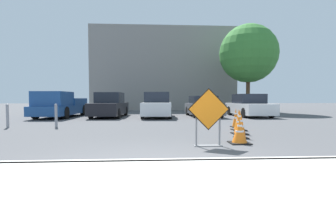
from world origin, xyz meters
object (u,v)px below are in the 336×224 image
(traffic_cone_third, at_px, (240,122))
(pickup_truck, at_px, (59,106))
(road_closed_sign, at_px, (209,115))
(parked_car_nearest, at_px, (110,106))
(parked_car_second, at_px, (157,106))
(traffic_cone_fourth, at_px, (239,120))
(traffic_cone_second, at_px, (241,127))
(parked_car_fourth, at_px, (249,106))
(bollard_second, at_px, (8,115))
(parked_car_third, at_px, (203,107))
(bollard_nearest, at_px, (56,115))
(traffic_cone_fifth, at_px, (236,118))
(traffic_cone_nearest, at_px, (240,132))

(traffic_cone_third, height_order, pickup_truck, pickup_truck)
(road_closed_sign, height_order, parked_car_nearest, parked_car_nearest)
(road_closed_sign, xyz_separation_m, parked_car_second, (-1.08, 10.14, -0.07))
(traffic_cone_fourth, relative_size, parked_car_nearest, 0.17)
(traffic_cone_second, height_order, traffic_cone_third, traffic_cone_third)
(parked_car_fourth, xyz_separation_m, bollard_second, (-12.36, -5.98, -0.16))
(pickup_truck, distance_m, parked_car_second, 6.15)
(traffic_cone_fourth, xyz_separation_m, parked_car_nearest, (-6.01, 7.48, 0.33))
(traffic_cone_second, relative_size, traffic_cone_third, 0.88)
(road_closed_sign, xyz_separation_m, parked_car_third, (1.99, 10.75, -0.17))
(parked_car_third, relative_size, bollard_nearest, 4.52)
(parked_car_nearest, distance_m, parked_car_fourth, 9.19)
(traffic_cone_fifth, distance_m, bollard_second, 9.40)
(traffic_cone_third, distance_m, traffic_cone_fourth, 1.08)
(traffic_cone_fourth, distance_m, parked_car_third, 7.52)
(road_closed_sign, xyz_separation_m, bollard_nearest, (-5.37, 4.60, -0.28))
(traffic_cone_fourth, distance_m, traffic_cone_fifth, 1.06)
(traffic_cone_nearest, relative_size, bollard_nearest, 0.66)
(parked_car_third, bearing_deg, bollard_second, 31.59)
(traffic_cone_second, height_order, parked_car_second, parked_car_second)
(pickup_truck, distance_m, bollard_second, 5.75)
(pickup_truck, relative_size, parked_car_third, 1.25)
(traffic_cone_second, bearing_deg, bollard_second, 158.89)
(bollard_nearest, bearing_deg, traffic_cone_fifth, -2.58)
(traffic_cone_second, distance_m, traffic_cone_fifth, 3.09)
(traffic_cone_nearest, height_order, parked_car_second, parked_car_second)
(traffic_cone_fifth, bearing_deg, parked_car_third, 90.92)
(road_closed_sign, height_order, bollard_nearest, road_closed_sign)
(traffic_cone_nearest, height_order, parked_car_fourth, parked_car_fourth)
(traffic_cone_second, bearing_deg, traffic_cone_nearest, -111.52)
(bollard_nearest, height_order, bollard_second, bollard_nearest)
(pickup_truck, distance_m, parked_car_fourth, 12.27)
(parked_car_second, relative_size, parked_car_fourth, 0.99)
(traffic_cone_fourth, xyz_separation_m, pickup_truck, (-9.10, 7.12, 0.33))
(traffic_cone_nearest, relative_size, traffic_cone_fourth, 0.82)
(traffic_cone_third, distance_m, traffic_cone_fifth, 2.13)
(parked_car_nearest, bearing_deg, traffic_cone_third, 127.18)
(parked_car_nearest, height_order, parked_car_fourth, parked_car_nearest)
(road_closed_sign, bearing_deg, parked_car_second, 96.06)
(traffic_cone_fifth, bearing_deg, parked_car_nearest, 134.03)
(parked_car_fourth, bearing_deg, road_closed_sign, 62.87)
(traffic_cone_second, height_order, parked_car_third, parked_car_third)
(road_closed_sign, bearing_deg, traffic_cone_fifth, 63.91)
(traffic_cone_nearest, distance_m, bollard_nearest, 7.59)
(bollard_second, bearing_deg, bollard_nearest, 0.00)
(traffic_cone_fifth, height_order, bollard_second, bollard_second)
(traffic_cone_fourth, bearing_deg, parked_car_second, 113.15)
(traffic_cone_nearest, distance_m, pickup_truck, 12.89)
(traffic_cone_fourth, xyz_separation_m, bollard_nearest, (-7.24, 1.37, 0.13))
(traffic_cone_nearest, bearing_deg, parked_car_fourth, 68.03)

